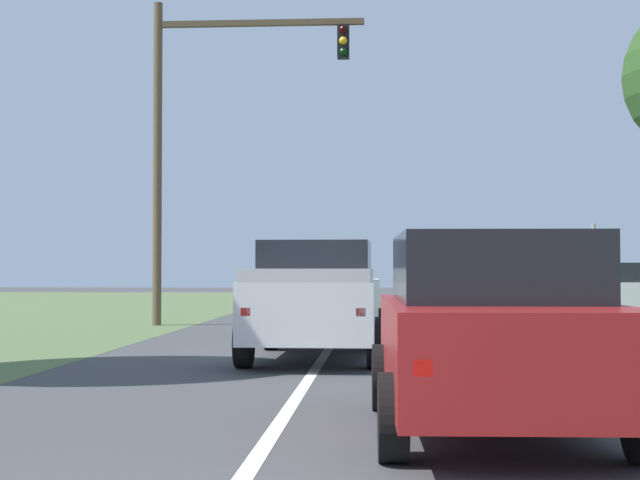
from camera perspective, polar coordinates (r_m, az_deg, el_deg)
ground_plane at (r=16.22m, az=0.01°, el=-7.14°), size 120.00×120.00×0.00m
red_suv_near at (r=9.44m, az=10.02°, el=-5.07°), size 2.33×4.66×1.88m
pickup_truck_lead at (r=16.64m, az=-0.17°, el=-3.48°), size 2.34×5.47×2.01m
traffic_light at (r=26.78m, az=-6.80°, el=7.04°), size 5.74×0.40×8.79m
keep_moving_sign at (r=19.96m, az=15.74°, el=-1.58°), size 0.60×0.09×2.43m
crossing_suv_far at (r=27.31m, az=16.38°, el=-2.95°), size 4.46×2.14×1.69m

